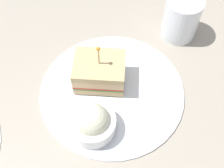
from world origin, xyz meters
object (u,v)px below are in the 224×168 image
(sandwich_half_center, at_px, (100,72))
(drink_glass, at_px, (181,20))
(plate, at_px, (112,91))
(coleslaw_bowl, at_px, (92,122))

(sandwich_half_center, xyz_separation_m, drink_glass, (0.16, 0.14, 0.01))
(plate, bearing_deg, drink_glass, 50.49)
(plate, height_order, coleslaw_bowl, coleslaw_bowl)
(sandwich_half_center, distance_m, drink_glass, 0.22)
(sandwich_half_center, height_order, drink_glass, sandwich_half_center)
(plate, distance_m, drink_glass, 0.22)
(coleslaw_bowl, distance_m, drink_glass, 0.30)
(sandwich_half_center, height_order, coleslaw_bowl, sandwich_half_center)
(coleslaw_bowl, bearing_deg, sandwich_half_center, 88.22)
(coleslaw_bowl, bearing_deg, plate, 70.86)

